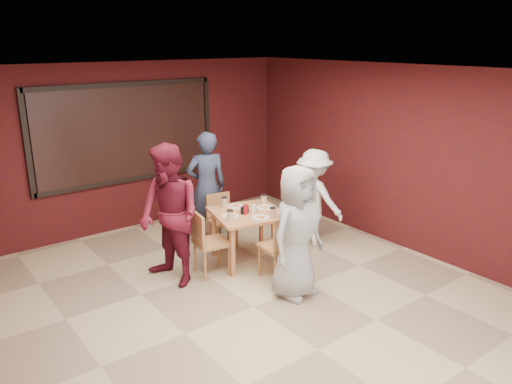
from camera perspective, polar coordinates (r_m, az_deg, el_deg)
floor at (r=6.27m, az=-0.31°, el=-12.98°), size 7.00×7.00×0.00m
window_blinds at (r=8.57m, az=-14.53°, el=6.53°), size 3.00×0.02×1.50m
dining_table at (r=7.19m, az=-0.94°, el=-3.01°), size 1.17×1.17×0.91m
chair_front at (r=6.68m, az=3.01°, el=-5.90°), size 0.49×0.49×0.94m
chair_back at (r=7.87m, az=-4.00°, el=-2.83°), size 0.45×0.45×0.82m
chair_left at (r=6.88m, az=-5.71°, el=-5.39°), size 0.51×0.51×0.92m
chair_right at (r=7.81m, az=3.96°, el=-2.92°), size 0.41×0.41×0.83m
diner_front at (r=6.21m, az=4.67°, el=-4.60°), size 0.91×0.67×1.70m
diner_back at (r=8.01m, az=-5.66°, el=0.65°), size 0.74×0.60×1.77m
diner_left at (r=6.58m, az=-9.85°, el=-2.69°), size 0.85×1.02×1.88m
diner_right at (r=7.85m, az=6.64°, el=-0.63°), size 0.77×1.09×1.53m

